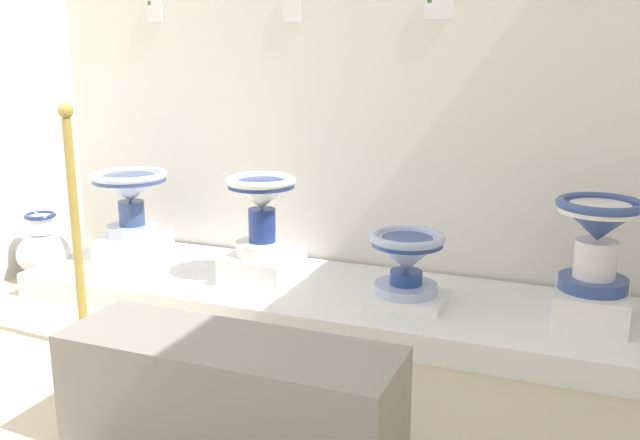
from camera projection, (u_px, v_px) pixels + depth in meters
name	position (u px, v px, depth m)	size (l,w,h in m)	color
wall_back	(367.00, 3.00, 3.63)	(4.03, 0.06, 3.03)	white
display_platform	(333.00, 300.00, 3.55)	(3.27, 0.85, 0.13)	white
plinth_block_squat_floral	(134.00, 246.00, 4.02)	(0.33, 0.33, 0.13)	white
antique_toilet_squat_floral	(130.00, 191.00, 3.95)	(0.42, 0.42, 0.36)	silver
plinth_block_pale_glazed	(263.00, 267.00, 3.64)	(0.34, 0.38, 0.14)	white
antique_toilet_pale_glazed	(262.00, 202.00, 3.56)	(0.35, 0.35, 0.40)	white
plinth_block_tall_cobalt	(405.00, 298.00, 3.33)	(0.37, 0.29, 0.05)	white
antique_toilet_tall_cobalt	(407.00, 255.00, 3.28)	(0.35, 0.35, 0.29)	#ACBCE5
plinth_block_central_ornate	(591.00, 305.00, 3.10)	(0.31, 0.38, 0.15)	white
antique_toilet_central_ornate	(598.00, 230.00, 3.02)	(0.37, 0.37, 0.40)	#354E8E
info_placard_first	(155.00, 10.00, 4.07)	(0.10, 0.01, 0.13)	white
info_placard_second	(292.00, 6.00, 3.75)	(0.10, 0.01, 0.16)	white
info_placard_third	(438.00, 7.00, 3.47)	(0.14, 0.01, 0.11)	white
decorative_vase_corner	(43.00, 251.00, 4.03)	(0.30, 0.30, 0.39)	navy
stanchion_post_near_left	(79.00, 271.00, 3.05)	(0.23, 0.23, 1.08)	#B6953F
museum_bench	(230.00, 399.00, 2.27)	(1.10, 0.36, 0.40)	gray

